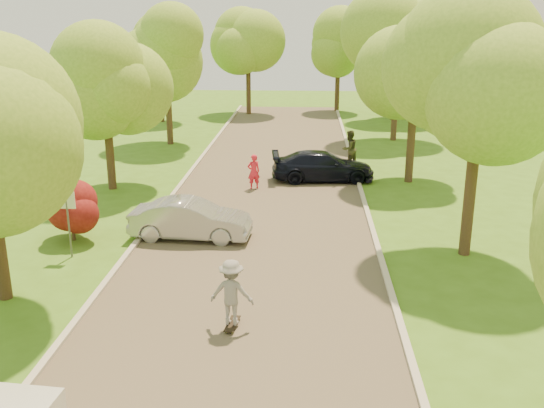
% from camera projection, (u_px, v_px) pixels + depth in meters
% --- Properties ---
extents(ground, '(100.00, 100.00, 0.00)m').
position_uv_depth(ground, '(238.00, 322.00, 15.25)').
color(ground, '#3E6C19').
rests_on(ground, ground).
extents(road, '(8.00, 60.00, 0.01)m').
position_uv_depth(road, '(262.00, 220.00, 22.87)').
color(road, '#4C4438').
rests_on(road, ground).
extents(curb_left, '(0.18, 60.00, 0.12)m').
position_uv_depth(curb_left, '(156.00, 217.00, 23.08)').
color(curb_left, '#B2AD9E').
rests_on(curb_left, ground).
extents(curb_right, '(0.18, 60.00, 0.12)m').
position_uv_depth(curb_right, '(370.00, 221.00, 22.63)').
color(curb_right, '#B2AD9E').
rests_on(curb_right, ground).
extents(street_sign, '(0.55, 0.06, 2.17)m').
position_uv_depth(street_sign, '(67.00, 210.00, 18.92)').
color(street_sign, '#59595E').
rests_on(street_sign, ground).
extents(red_shrub, '(1.70, 1.70, 1.95)m').
position_uv_depth(red_shrub, '(71.00, 210.00, 20.52)').
color(red_shrub, '#382619').
rests_on(red_shrub, ground).
extents(tree_l_midb, '(4.30, 4.20, 6.62)m').
position_uv_depth(tree_l_midb, '(109.00, 85.00, 25.71)').
color(tree_l_midb, '#382619').
rests_on(tree_l_midb, ground).
extents(tree_l_far, '(4.92, 4.80, 7.79)m').
position_uv_depth(tree_l_far, '(169.00, 51.00, 34.96)').
color(tree_l_far, '#382619').
rests_on(tree_l_far, ground).
extents(tree_r_mida, '(5.13, 5.00, 7.95)m').
position_uv_depth(tree_r_mida, '(489.00, 81.00, 17.98)').
color(tree_r_mida, '#382619').
rests_on(tree_r_mida, ground).
extents(tree_r_midb, '(4.51, 4.40, 7.01)m').
position_uv_depth(tree_r_midb, '(420.00, 75.00, 26.78)').
color(tree_r_midb, '#382619').
rests_on(tree_r_midb, ground).
extents(tree_r_far, '(5.33, 5.20, 8.34)m').
position_uv_depth(tree_r_far, '(403.00, 43.00, 35.99)').
color(tree_r_far, '#382619').
rests_on(tree_r_far, ground).
extents(tree_bg_a, '(5.12, 5.00, 7.72)m').
position_uv_depth(tree_bg_a, '(161.00, 47.00, 42.77)').
color(tree_bg_a, '#382619').
rests_on(tree_bg_a, ground).
extents(tree_bg_b, '(5.12, 5.00, 7.95)m').
position_uv_depth(tree_bg_b, '(400.00, 43.00, 43.65)').
color(tree_bg_b, '#382619').
rests_on(tree_bg_b, ground).
extents(tree_bg_c, '(4.92, 4.80, 7.33)m').
position_uv_depth(tree_bg_c, '(251.00, 49.00, 46.34)').
color(tree_bg_c, '#382619').
rests_on(tree_bg_c, ground).
extents(tree_bg_d, '(5.12, 5.00, 7.72)m').
position_uv_depth(tree_bg_d, '(341.00, 44.00, 47.76)').
color(tree_bg_d, '#382619').
rests_on(tree_bg_d, ground).
extents(silver_sedan, '(4.22, 1.68, 1.36)m').
position_uv_depth(silver_sedan, '(191.00, 219.00, 20.83)').
color(silver_sedan, '#9FA0A4').
rests_on(silver_sedan, ground).
extents(dark_sedan, '(4.91, 2.34, 1.38)m').
position_uv_depth(dark_sedan, '(323.00, 166.00, 28.24)').
color(dark_sedan, black).
rests_on(dark_sedan, ground).
extents(longboard, '(0.34, 0.88, 0.10)m').
position_uv_depth(longboard, '(232.00, 324.00, 14.97)').
color(longboard, black).
rests_on(longboard, ground).
extents(skateboarder, '(1.15, 0.74, 1.68)m').
position_uv_depth(skateboarder, '(232.00, 292.00, 14.71)').
color(skateboarder, gray).
rests_on(skateboarder, longboard).
extents(person_striped, '(0.67, 0.57, 1.57)m').
position_uv_depth(person_striped, '(254.00, 172.00, 26.83)').
color(person_striped, red).
rests_on(person_striped, ground).
extents(person_olive, '(1.15, 1.14, 1.88)m').
position_uv_depth(person_olive, '(349.00, 149.00, 30.73)').
color(person_olive, '#343721').
rests_on(person_olive, ground).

